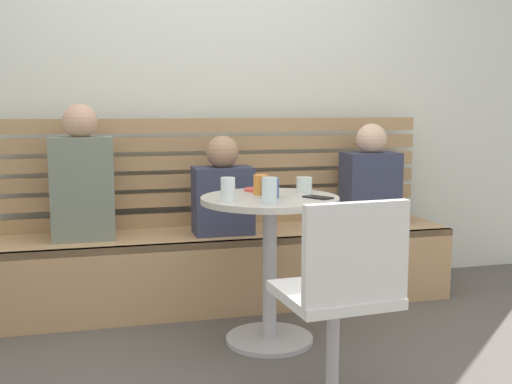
# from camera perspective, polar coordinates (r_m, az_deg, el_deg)

# --- Properties ---
(back_wall) EXTENTS (5.20, 0.10, 2.90)m
(back_wall) POSITION_cam_1_polar(r_m,az_deg,el_deg) (4.03, -4.13, 11.78)
(back_wall) COLOR silver
(back_wall) RESTS_ON ground
(booth_bench) EXTENTS (2.70, 0.52, 0.44)m
(booth_bench) POSITION_cam_1_polar(r_m,az_deg,el_deg) (3.71, -2.72, -7.01)
(booth_bench) COLOR tan
(booth_bench) RESTS_ON ground
(booth_backrest) EXTENTS (2.65, 0.04, 0.67)m
(booth_backrest) POSITION_cam_1_polar(r_m,az_deg,el_deg) (3.85, -3.50, 1.94)
(booth_backrest) COLOR #A68157
(booth_backrest) RESTS_ON booth_bench
(cafe_table) EXTENTS (0.68, 0.68, 0.74)m
(cafe_table) POSITION_cam_1_polar(r_m,az_deg,el_deg) (3.05, 1.28, -4.55)
(cafe_table) COLOR #ADADB2
(cafe_table) RESTS_ON ground
(white_chair) EXTENTS (0.43, 0.43, 0.85)m
(white_chair) POSITION_cam_1_polar(r_m,az_deg,el_deg) (2.34, 7.90, -9.92)
(white_chair) COLOR #ADADB2
(white_chair) RESTS_ON ground
(person_adult) EXTENTS (0.34, 0.22, 0.75)m
(person_adult) POSITION_cam_1_polar(r_m,az_deg,el_deg) (3.55, -15.79, 1.15)
(person_adult) COLOR slate
(person_adult) RESTS_ON booth_bench
(person_child_left) EXTENTS (0.34, 0.22, 0.63)m
(person_child_left) POSITION_cam_1_polar(r_m,az_deg,el_deg) (3.93, 10.53, 1.09)
(person_child_left) COLOR #333851
(person_child_left) RESTS_ON booth_bench
(person_child_middle) EXTENTS (0.34, 0.22, 0.57)m
(person_child_middle) POSITION_cam_1_polar(r_m,az_deg,el_deg) (3.58, -3.11, 0.07)
(person_child_middle) COLOR #333851
(person_child_middle) RESTS_ON booth_bench
(cup_mug_blue) EXTENTS (0.08, 0.08, 0.09)m
(cup_mug_blue) POSITION_cam_1_polar(r_m,az_deg,el_deg) (2.97, 1.34, 0.37)
(cup_mug_blue) COLOR #3D5B9E
(cup_mug_blue) RESTS_ON cafe_table
(cup_water_clear) EXTENTS (0.07, 0.07, 0.11)m
(cup_water_clear) POSITION_cam_1_polar(r_m,az_deg,el_deg) (2.88, -2.62, 0.27)
(cup_water_clear) COLOR white
(cup_water_clear) RESTS_ON cafe_table
(cup_glass_tall) EXTENTS (0.07, 0.07, 0.12)m
(cup_glass_tall) POSITION_cam_1_polar(r_m,az_deg,el_deg) (2.79, 1.25, 0.15)
(cup_glass_tall) COLOR silver
(cup_glass_tall) RESTS_ON cafe_table
(cup_tumbler_orange) EXTENTS (0.07, 0.07, 0.10)m
(cup_tumbler_orange) POSITION_cam_1_polar(r_m,az_deg,el_deg) (3.07, 0.43, 0.67)
(cup_tumbler_orange) COLOR orange
(cup_tumbler_orange) RESTS_ON cafe_table
(cup_glass_short) EXTENTS (0.08, 0.08, 0.08)m
(cup_glass_short) POSITION_cam_1_polar(r_m,az_deg,el_deg) (3.16, 4.48, 0.67)
(cup_glass_short) COLOR silver
(cup_glass_short) RESTS_ON cafe_table
(plate_small) EXTENTS (0.17, 0.17, 0.01)m
(plate_small) POSITION_cam_1_polar(r_m,az_deg,el_deg) (3.23, 0.39, 0.24)
(plate_small) COLOR #DB4C42
(plate_small) RESTS_ON cafe_table
(phone_on_table) EXTENTS (0.13, 0.16, 0.01)m
(phone_on_table) POSITION_cam_1_polar(r_m,az_deg,el_deg) (2.98, 5.75, -0.49)
(phone_on_table) COLOR black
(phone_on_table) RESTS_ON cafe_table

